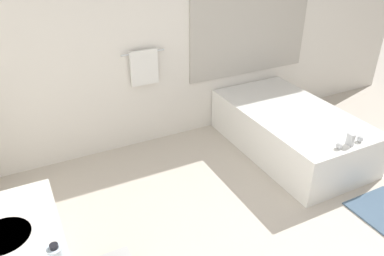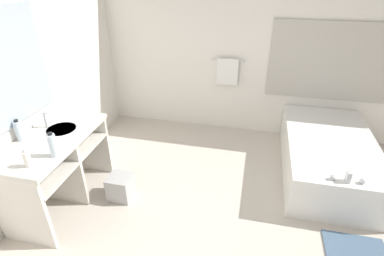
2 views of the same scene
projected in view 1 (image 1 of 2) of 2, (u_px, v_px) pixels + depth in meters
The scene contains 3 objects.
ground_plane at pixel (277, 255), 3.09m from camera, with size 16.00×16.00×0.00m, color beige.
wall_back_with_blinds at pixel (168, 30), 4.19m from camera, with size 7.40×0.13×2.70m.
bathtub at pixel (290, 129), 4.38m from camera, with size 1.05×1.86×0.63m.
Camera 1 is at (-1.61, -1.64, 2.43)m, focal length 35.00 mm.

